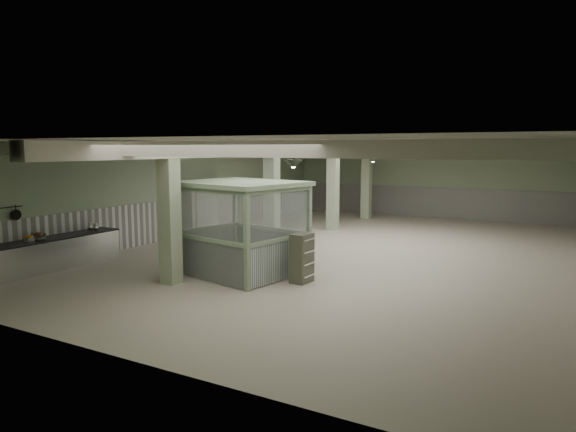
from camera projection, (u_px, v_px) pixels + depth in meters
The scene contains 32 objects.
floor at pixel (352, 252), 17.11m from camera, with size 20.00×20.00×0.00m, color beige.
ceiling at pixel (353, 143), 16.64m from camera, with size 14.00×20.00×0.02m, color silver.
wall_back at pixel (428, 181), 25.53m from camera, with size 14.00×0.02×3.60m, color #93A886.
wall_front at pixel (117, 251), 8.22m from camera, with size 14.00×0.02×3.60m, color #93A886.
wall_left at pixel (187, 190), 20.26m from camera, with size 0.02×20.00×3.60m, color #93A886.
wainscot_left at pixel (188, 216), 20.38m from camera, with size 0.05×19.90×1.50m, color white.
wainscot_back at pixel (427, 202), 25.65m from camera, with size 13.90×0.05×1.50m, color white.
girder at pixel (286, 150), 17.87m from camera, with size 0.45×19.90×0.40m, color silver.
beam_a at pixel (211, 149), 10.17m from camera, with size 13.90×0.35×0.32m, color silver.
beam_b at pixel (275, 149), 12.33m from camera, with size 13.90×0.35×0.32m, color silver.
beam_c at pixel (320, 149), 14.50m from camera, with size 13.90×0.35×0.32m, color silver.
beam_d at pixel (353, 148), 16.66m from camera, with size 13.90×0.35×0.32m, color silver.
beam_e at pixel (379, 148), 18.83m from camera, with size 13.90×0.35×0.32m, color silver.
beam_f at pixel (399, 148), 20.99m from camera, with size 13.90×0.35×0.32m, color silver.
beam_g at pixel (416, 148), 23.15m from camera, with size 13.90×0.35×0.32m, color silver.
column_a at pixel (170, 214), 12.89m from camera, with size 0.42×0.42×3.60m, color #B3C6A0.
column_b at pixel (272, 197), 17.22m from camera, with size 0.42×0.42×3.60m, color #B3C6A0.
column_c at pixel (333, 187), 21.55m from camera, with size 0.42×0.42×3.60m, color #B3C6A0.
column_d at pixel (367, 182), 25.01m from camera, with size 0.42×0.42×3.60m, color #B3C6A0.
hook_rail at pixel (2, 208), 13.64m from camera, with size 0.02×0.02×1.20m, color black.
pendant_front at pixel (293, 164), 12.14m from camera, with size 0.44×0.44×0.22m, color #2D392A.
pendant_mid at pixel (373, 160), 16.90m from camera, with size 0.44×0.44×0.22m, color #2D392A.
pendant_back at pixel (414, 157), 21.23m from camera, with size 0.44×0.44×0.22m, color #2D392A.
prep_counter at pixel (42, 255), 14.33m from camera, with size 0.86×4.90×0.91m.
pitcher_near at pixel (90, 226), 15.75m from camera, with size 0.19×0.23×0.29m, color silver, non-canonical shape.
pitcher_far at pixel (96, 227), 15.77m from camera, with size 0.16×0.19×0.24m, color silver, non-canonical shape.
veg_colander at pixel (37, 236), 14.28m from camera, with size 0.42×0.42×0.19m, color #45454A, non-canonical shape.
orange_bowl at pixel (30, 240), 14.02m from camera, with size 0.26×0.26×0.09m, color #B2B2B7.
skillet_far at pixel (16, 215), 13.95m from camera, with size 0.29×0.29×0.04m, color black.
walkin_cooler at pixel (206, 206), 20.76m from camera, with size 1.13×2.37×2.17m.
guard_booth at pixel (240, 211), 14.00m from camera, with size 3.60×3.22×2.54m.
filing_cabinet at pixel (302, 258), 13.15m from camera, with size 0.41×0.59×1.27m, color #5C5E4E.
Camera 1 is at (6.33, -15.71, 3.44)m, focal length 32.00 mm.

